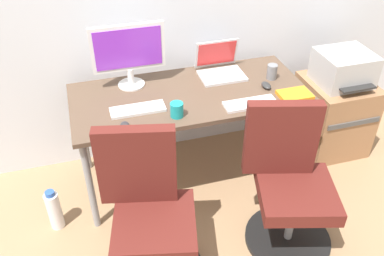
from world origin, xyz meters
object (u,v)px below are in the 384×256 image
office_chair_right (289,186)px  water_bottle_on_floor (54,210)px  side_cabinet (332,115)px  coffee_mug (177,110)px  printer (344,68)px  desktop_monitor (128,52)px  office_chair_left (150,216)px  open_laptop (220,67)px

office_chair_right → water_bottle_on_floor: (-1.39, 0.48, -0.28)m
side_cabinet → coffee_mug: 1.45m
office_chair_right → printer: size_ratio=2.35×
office_chair_right → desktop_monitor: size_ratio=1.96×
side_cabinet → coffee_mug: size_ratio=6.42×
office_chair_right → desktop_monitor: desktop_monitor is taller
office_chair_left → coffee_mug: bearing=58.9°
office_chair_left → coffee_mug: (0.29, 0.48, 0.34)m
coffee_mug → printer: bearing=11.5°
printer → desktop_monitor: bearing=173.5°
printer → desktop_monitor: desktop_monitor is taller
desktop_monitor → coffee_mug: size_ratio=5.22×
printer → desktop_monitor: size_ratio=0.83×
printer → open_laptop: open_laptop is taller
office_chair_right → office_chair_left: bearing=180.0°
desktop_monitor → office_chair_right: bearing=-50.6°
side_cabinet → open_laptop: open_laptop is taller
office_chair_right → coffee_mug: (-0.56, 0.48, 0.34)m
open_laptop → water_bottle_on_floor: bearing=-160.9°
office_chair_left → water_bottle_on_floor: office_chair_left is taller
office_chair_right → open_laptop: 0.99m
desktop_monitor → open_laptop: (0.63, -0.01, -0.19)m
printer → side_cabinet: bearing=90.0°
desktop_monitor → coffee_mug: 0.53m
office_chair_right → printer: (0.78, 0.75, 0.29)m
printer → water_bottle_on_floor: 2.26m
office_chair_right → coffee_mug: bearing=139.5°
side_cabinet → coffee_mug: (-1.34, -0.27, 0.47)m
water_bottle_on_floor → open_laptop: open_laptop is taller
office_chair_left → printer: office_chair_left is taller
office_chair_right → side_cabinet: 1.09m
office_chair_left → office_chair_right: same height
side_cabinet → open_laptop: 1.04m
office_chair_left → printer: size_ratio=2.35×
water_bottle_on_floor → open_laptop: bearing=19.1°
desktop_monitor → side_cabinet: bearing=-6.5°
desktop_monitor → water_bottle_on_floor: bearing=-144.5°
side_cabinet → coffee_mug: coffee_mug is taller
office_chair_right → desktop_monitor: 1.32m
side_cabinet → printer: 0.41m
open_laptop → coffee_mug: size_ratio=3.37×
office_chair_left → water_bottle_on_floor: (-0.54, 0.48, -0.28)m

